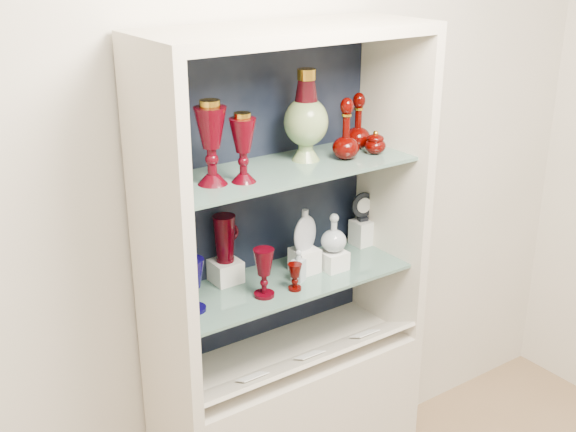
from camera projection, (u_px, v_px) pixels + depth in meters
wall_back at (253, 172)px, 2.62m from camera, size 3.50×0.02×2.80m
cabinet_back_panel at (258, 194)px, 2.62m from camera, size 0.98×0.02×1.15m
cabinet_side_left at (160, 240)px, 2.22m from camera, size 0.04×0.40×1.15m
cabinet_side_right at (392, 184)px, 2.73m from camera, size 0.04×0.40×1.15m
cabinet_top_cap at (288, 32)px, 2.26m from camera, size 1.00×0.40×0.04m
shelf_lower at (285, 281)px, 2.59m from camera, size 0.92×0.34×0.01m
shelf_upper at (285, 169)px, 2.44m from camera, size 0.92×0.34×0.01m
label_ledge at (305, 360)px, 2.59m from camera, size 0.92×0.17×0.09m
label_card_0 at (252, 377)px, 2.46m from camera, size 0.10×0.06×0.03m
label_card_1 at (309, 355)px, 2.59m from camera, size 0.10×0.06×0.03m
label_card_2 at (365, 334)px, 2.73m from camera, size 0.10×0.06×0.03m
pedestal_lamp_left at (243, 148)px, 2.26m from camera, size 0.10×0.10×0.22m
pedestal_lamp_right at (211, 143)px, 2.23m from camera, size 0.11×0.11×0.27m
enamel_urn at (306, 115)px, 2.47m from camera, size 0.18×0.18×0.32m
ruby_decanter_a at (346, 125)px, 2.49m from camera, size 0.10×0.10×0.24m
ruby_decanter_b at (358, 119)px, 2.62m from camera, size 0.11×0.11×0.22m
lidded_bowl at (375, 142)px, 2.58m from camera, size 0.08×0.08×0.09m
cobalt_goblet at (193, 285)px, 2.34m from camera, size 0.09×0.09×0.18m
ruby_goblet_tall at (264, 273)px, 2.44m from camera, size 0.08×0.08×0.17m
ruby_goblet_small at (295, 277)px, 2.50m from camera, size 0.07×0.07×0.10m
riser_ruby_pitcher at (226, 271)px, 2.56m from camera, size 0.10×0.10×0.08m
ruby_pitcher at (225, 239)px, 2.52m from camera, size 0.15×0.11×0.17m
clear_square_bottle at (298, 266)px, 2.56m from camera, size 0.06×0.06×0.12m
riser_flat_flask at (305, 260)px, 2.64m from camera, size 0.09×0.09×0.09m
flat_flask at (305, 229)px, 2.59m from camera, size 0.12×0.07×0.16m
riser_clear_round_decanter at (333, 260)px, 2.66m from camera, size 0.09×0.09×0.07m
clear_round_decanter at (334, 234)px, 2.62m from camera, size 0.11×0.11×0.14m
riser_cameo_medallion at (362, 232)px, 2.87m from camera, size 0.08×0.08×0.10m
cameo_medallion at (363, 206)px, 2.83m from camera, size 0.11×0.05×0.12m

